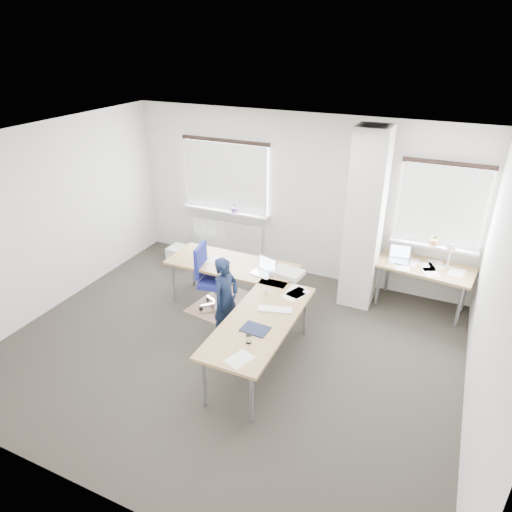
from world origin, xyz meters
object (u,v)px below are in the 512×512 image
at_px(desk_side, 425,269).
at_px(person, 226,300).
at_px(task_chair, 214,291).
at_px(desk_main, 248,291).

xyz_separation_m(desk_side, person, (-2.39, -1.95, -0.06)).
bearing_deg(desk_side, person, -133.80).
xyz_separation_m(desk_side, task_chair, (-2.93, -1.34, -0.39)).
xyz_separation_m(desk_main, task_chair, (-0.77, 0.38, -0.40)).
relative_size(desk_main, task_chair, 2.47).
relative_size(desk_side, person, 1.19).
relative_size(desk_main, desk_side, 1.76).
distance_m(desk_main, person, 0.33).
bearing_deg(desk_main, person, -136.43).
bearing_deg(desk_main, task_chair, 153.42).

